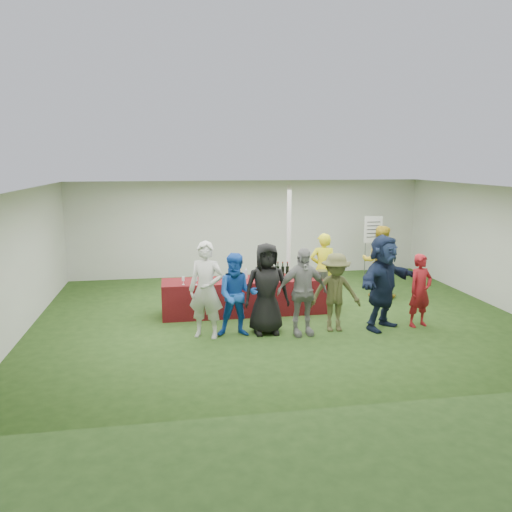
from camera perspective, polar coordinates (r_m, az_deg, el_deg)
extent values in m
plane|color=#284719|center=(10.66, 2.54, -6.90)|extent=(60.00, 60.00, 0.00)
plane|color=white|center=(14.21, -0.83, 3.19)|extent=(10.00, 0.00, 10.00)
plane|color=white|center=(6.58, 10.06, -6.13)|extent=(10.00, 0.00, 10.00)
plane|color=white|center=(10.48, -25.18, -0.63)|extent=(0.00, 8.00, 8.00)
plane|color=white|center=(12.38, 25.85, 0.95)|extent=(0.00, 8.00, 8.00)
plane|color=white|center=(10.16, 2.67, 7.75)|extent=(10.00, 10.00, 0.00)
cylinder|color=silver|center=(11.58, 3.76, 1.41)|extent=(0.10, 0.10, 2.70)
cube|color=maroon|center=(10.78, -1.05, -4.61)|extent=(3.60, 0.80, 0.75)
cylinder|color=black|center=(10.80, 0.45, -1.92)|extent=(0.07, 0.07, 0.22)
cylinder|color=black|center=(10.76, 0.45, -1.14)|extent=(0.03, 0.03, 0.08)
cylinder|color=maroon|center=(10.75, 0.45, -0.87)|extent=(0.03, 0.03, 0.02)
cylinder|color=black|center=(10.87, 1.10, -1.84)|extent=(0.07, 0.07, 0.22)
cylinder|color=black|center=(10.84, 1.10, -1.06)|extent=(0.03, 0.03, 0.08)
cylinder|color=maroon|center=(10.83, 1.10, -0.79)|extent=(0.03, 0.03, 0.02)
cylinder|color=black|center=(10.86, 1.94, -1.85)|extent=(0.07, 0.07, 0.22)
cylinder|color=black|center=(10.83, 1.94, -1.08)|extent=(0.03, 0.03, 0.08)
cylinder|color=maroon|center=(10.82, 1.94, -0.81)|extent=(0.03, 0.03, 0.02)
cylinder|color=black|center=(10.95, 2.52, -1.75)|extent=(0.07, 0.07, 0.22)
cylinder|color=black|center=(10.92, 2.52, -0.98)|extent=(0.03, 0.03, 0.08)
cylinder|color=maroon|center=(10.91, 2.52, -0.71)|extent=(0.03, 0.03, 0.02)
cylinder|color=black|center=(10.94, 3.07, -1.77)|extent=(0.07, 0.07, 0.22)
cylinder|color=black|center=(10.91, 3.07, -1.00)|extent=(0.03, 0.03, 0.08)
cylinder|color=maroon|center=(10.90, 3.08, -0.73)|extent=(0.03, 0.03, 0.02)
cylinder|color=black|center=(10.96, 3.60, -1.75)|extent=(0.07, 0.07, 0.22)
cylinder|color=black|center=(10.93, 3.61, -0.98)|extent=(0.03, 0.03, 0.08)
cylinder|color=maroon|center=(10.92, 3.61, -0.71)|extent=(0.03, 0.03, 0.02)
cylinder|color=silver|center=(10.35, -8.30, -3.23)|extent=(0.06, 0.06, 0.00)
cylinder|color=silver|center=(10.34, -8.31, -3.01)|extent=(0.01, 0.01, 0.07)
cylinder|color=silver|center=(10.32, -8.32, -2.58)|extent=(0.06, 0.06, 0.08)
cylinder|color=#45070E|center=(10.32, -8.32, -2.74)|extent=(0.05, 0.05, 0.02)
cylinder|color=silver|center=(10.28, -6.85, -3.28)|extent=(0.06, 0.06, 0.00)
cylinder|color=silver|center=(10.27, -6.86, -3.07)|extent=(0.01, 0.01, 0.07)
cylinder|color=silver|center=(10.25, -6.87, -2.63)|extent=(0.06, 0.06, 0.08)
cylinder|color=#45070E|center=(10.26, -6.87, -2.79)|extent=(0.05, 0.05, 0.02)
cylinder|color=silver|center=(10.34, -5.47, -3.16)|extent=(0.06, 0.06, 0.00)
cylinder|color=silver|center=(10.33, -5.47, -2.95)|extent=(0.01, 0.01, 0.07)
cylinder|color=silver|center=(10.32, -5.48, -2.52)|extent=(0.06, 0.06, 0.08)
cylinder|color=#45070E|center=(10.32, -5.48, -2.68)|extent=(0.05, 0.05, 0.02)
cylinder|color=silver|center=(10.39, -2.70, -3.05)|extent=(0.06, 0.06, 0.00)
cylinder|color=silver|center=(10.38, -2.70, -2.84)|extent=(0.01, 0.01, 0.07)
cylinder|color=silver|center=(10.36, -2.70, -2.41)|extent=(0.06, 0.06, 0.08)
cylinder|color=#45070E|center=(10.37, -2.70, -2.58)|extent=(0.05, 0.05, 0.02)
cylinder|color=silver|center=(10.73, 6.27, -2.66)|extent=(0.06, 0.06, 0.00)
cylinder|color=silver|center=(10.72, 6.27, -2.46)|extent=(0.01, 0.01, 0.07)
cylinder|color=silver|center=(10.70, 6.28, -2.04)|extent=(0.06, 0.06, 0.08)
cylinder|color=#45070E|center=(10.71, 6.28, -2.20)|extent=(0.05, 0.05, 0.02)
cylinder|color=silver|center=(10.74, -1.17, -2.05)|extent=(0.07, 0.07, 0.20)
cylinder|color=silver|center=(10.71, -1.17, -1.45)|extent=(0.03, 0.03, 0.03)
cube|color=white|center=(11.06, 6.91, -2.19)|extent=(0.25, 0.18, 0.03)
cylinder|color=slate|center=(10.81, 7.57, -2.11)|extent=(0.25, 0.25, 0.18)
cylinder|color=slate|center=(13.66, 12.31, -0.78)|extent=(0.02, 0.02, 1.10)
cylinder|color=slate|center=(13.81, 13.85, -0.72)|extent=(0.02, 0.02, 1.10)
cube|color=white|center=(13.58, 13.25, 2.97)|extent=(0.50, 0.02, 0.70)
cube|color=black|center=(13.54, 13.31, 3.80)|extent=(0.36, 0.01, 0.02)
cube|color=black|center=(13.56, 13.29, 3.38)|extent=(0.36, 0.01, 0.02)
cube|color=black|center=(13.57, 13.28, 2.96)|extent=(0.36, 0.01, 0.02)
cube|color=black|center=(13.58, 13.26, 2.55)|extent=(0.36, 0.01, 0.02)
cube|color=black|center=(13.60, 13.24, 2.13)|extent=(0.36, 0.01, 0.02)
imported|color=yellow|center=(11.50, 7.65, -1.43)|extent=(0.66, 0.49, 1.64)
imported|color=gold|center=(12.29, 13.94, -0.63)|extent=(1.05, 0.97, 1.73)
imported|color=silver|center=(9.25, -5.71, -3.88)|extent=(0.77, 0.65, 1.81)
imported|color=blue|center=(9.30, -2.17, -4.48)|extent=(0.83, 0.68, 1.58)
imported|color=black|center=(9.43, 1.21, -3.75)|extent=(0.85, 0.56, 1.74)
imported|color=gray|center=(9.39, 5.29, -4.09)|extent=(1.01, 0.50, 1.67)
imported|color=#494927|center=(9.70, 9.06, -4.13)|extent=(1.03, 0.65, 1.52)
imported|color=#15203A|center=(9.98, 14.32, -2.92)|extent=(1.74, 1.42, 1.86)
imported|color=maroon|center=(10.37, 18.26, -3.77)|extent=(0.60, 0.47, 1.46)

